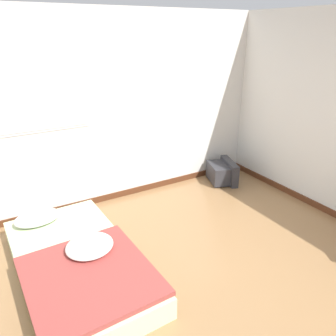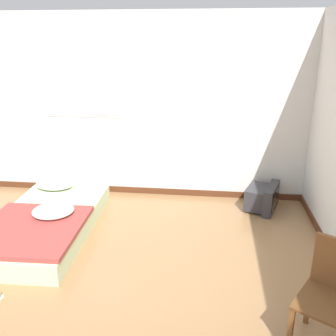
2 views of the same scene
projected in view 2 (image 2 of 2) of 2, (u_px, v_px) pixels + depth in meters
The scene contains 5 objects.
ground_plane at pixel (58, 305), 3.31m from camera, with size 20.00×20.00×0.00m, color #997047.
wall_back at pixel (121, 108), 5.37m from camera, with size 7.66×0.08×2.60m.
mattress_bed at pixel (45, 222), 4.52m from camera, with size 1.16×2.12×0.37m.
crt_tv at pixel (263, 197), 5.14m from camera, with size 0.52×0.62×0.36m.
wooden_chair at pixel (336, 289), 2.76m from camera, with size 0.62×0.62×0.84m.
Camera 2 is at (1.29, -2.60, 2.23)m, focal length 40.00 mm.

